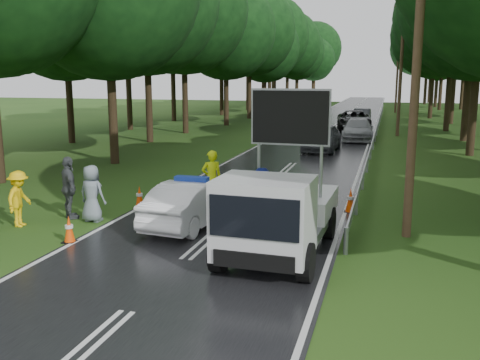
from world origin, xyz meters
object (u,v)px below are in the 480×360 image
(police_sedan, at_px, (192,204))
(queue_car_first, at_px, (322,137))
(officer, at_px, (212,178))
(civilian, at_px, (263,205))
(barrier, at_px, (266,186))
(queue_car_fourth, at_px, (362,116))
(queue_car_second, at_px, (358,130))
(queue_car_third, at_px, (354,120))
(work_truck, at_px, (277,214))

(police_sedan, xyz_separation_m, queue_car_first, (1.70, 17.14, 0.12))
(officer, height_order, civilian, civilian)
(police_sedan, xyz_separation_m, barrier, (1.64, 2.59, 0.10))
(officer, relative_size, civilian, 0.96)
(police_sedan, bearing_deg, queue_car_first, -89.31)
(police_sedan, xyz_separation_m, civilian, (2.37, -0.91, 0.32))
(queue_car_first, relative_size, queue_car_fourth, 1.11)
(queue_car_second, distance_m, queue_car_third, 6.97)
(civilian, height_order, queue_car_second, civilian)
(barrier, height_order, queue_car_first, queue_car_first)
(queue_car_first, relative_size, queue_car_second, 0.93)
(barrier, xyz_separation_m, queue_car_second, (1.78, 20.54, -0.04))
(civilian, xyz_separation_m, queue_car_fourth, (0.63, 37.15, -0.31))
(work_truck, height_order, civilian, work_truck)
(police_sedan, relative_size, officer, 2.19)
(police_sedan, distance_m, queue_car_first, 17.22)
(queue_car_third, bearing_deg, police_sedan, -100.38)
(police_sedan, relative_size, queue_car_fourth, 1.00)
(queue_car_fourth, bearing_deg, queue_car_first, -92.75)
(queue_car_first, height_order, queue_car_second, queue_car_first)
(queue_car_third, bearing_deg, queue_car_fourth, 81.88)
(queue_car_first, height_order, queue_car_fourth, queue_car_first)
(queue_car_second, bearing_deg, barrier, -97.53)
(work_truck, distance_m, civilian, 1.27)
(police_sedan, height_order, civilian, civilian)
(civilian, bearing_deg, work_truck, -81.08)
(work_truck, relative_size, queue_car_third, 0.89)
(barrier, relative_size, queue_car_fourth, 0.58)
(queue_car_second, bearing_deg, civilian, -95.09)
(police_sedan, height_order, work_truck, work_truck)
(barrier, distance_m, queue_car_third, 27.50)
(queue_car_third, distance_m, queue_car_fourth, 6.18)
(work_truck, xyz_separation_m, queue_car_second, (0.45, 25.16, -0.35))
(queue_car_fourth, bearing_deg, queue_car_second, -87.00)
(work_truck, xyz_separation_m, officer, (-3.19, 4.49, -0.13))
(queue_car_first, distance_m, queue_car_second, 6.24)
(officer, bearing_deg, queue_car_fourth, -129.33)
(civilian, xyz_separation_m, queue_car_first, (-0.67, 18.04, -0.20))
(police_sedan, relative_size, barrier, 1.73)
(barrier, bearing_deg, queue_car_second, 98.29)
(officer, height_order, queue_car_second, officer)
(work_truck, height_order, barrier, work_truck)
(work_truck, bearing_deg, queue_car_second, 91.01)
(queue_car_first, relative_size, queue_car_third, 0.82)
(work_truck, relative_size, queue_car_second, 1.01)
(queue_car_fourth, bearing_deg, barrier, -91.17)
(queue_car_first, bearing_deg, queue_car_third, 87.90)
(queue_car_fourth, bearing_deg, queue_car_third, -91.72)
(barrier, bearing_deg, officer, -162.99)
(civilian, bearing_deg, queue_car_fourth, 69.48)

